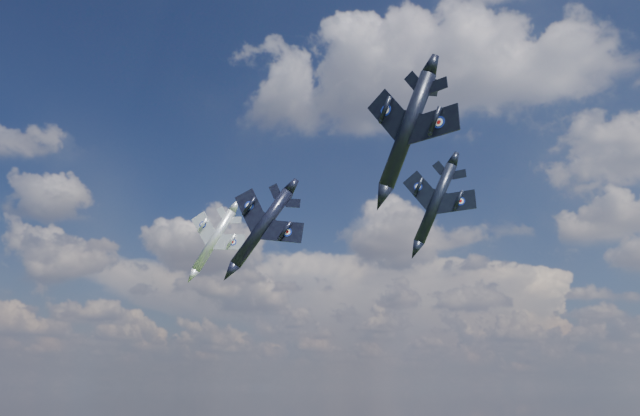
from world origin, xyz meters
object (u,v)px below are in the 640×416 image
(jet_right_navy, at_px, (407,130))
(jet_high_navy, at_px, (435,203))
(jet_lead_navy, at_px, (262,228))
(jet_left_silver, at_px, (214,240))

(jet_right_navy, bearing_deg, jet_high_navy, 113.79)
(jet_lead_navy, bearing_deg, jet_right_navy, -46.02)
(jet_lead_navy, relative_size, jet_right_navy, 1.04)
(jet_lead_navy, height_order, jet_high_navy, jet_high_navy)
(jet_high_navy, bearing_deg, jet_lead_navy, -132.47)
(jet_right_navy, relative_size, jet_high_navy, 0.89)
(jet_right_navy, xyz_separation_m, jet_left_silver, (-37.50, 33.64, 0.61))
(jet_high_navy, height_order, jet_left_silver, jet_high_navy)
(jet_lead_navy, distance_m, jet_high_navy, 25.53)
(jet_high_navy, bearing_deg, jet_right_navy, -80.38)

